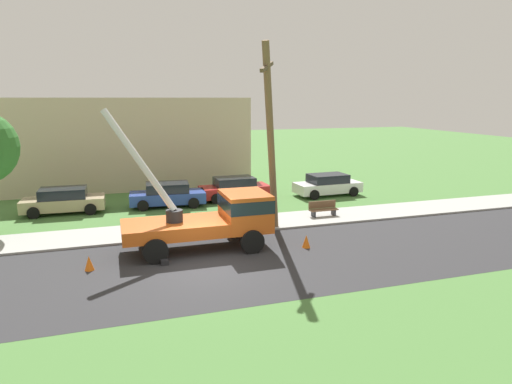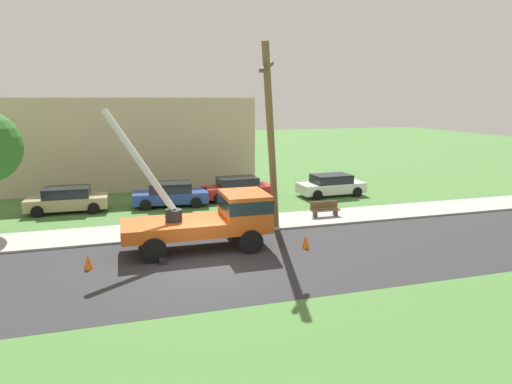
{
  "view_description": "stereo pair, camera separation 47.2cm",
  "coord_description": "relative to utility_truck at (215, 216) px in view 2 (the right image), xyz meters",
  "views": [
    {
      "loc": [
        -3.28,
        -16.23,
        6.38
      ],
      "look_at": [
        2.92,
        3.0,
        2.16
      ],
      "focal_mm": 31.7,
      "sensor_mm": 36.0,
      "label": 1
    },
    {
      "loc": [
        -2.83,
        -16.37,
        6.38
      ],
      "look_at": [
        2.92,
        3.0,
        2.16
      ],
      "focal_mm": 31.7,
      "sensor_mm": 36.0,
      "label": 2
    }
  ],
  "objects": [
    {
      "name": "ground_plane",
      "position": [
        -0.86,
        9.8,
        -1.41
      ],
      "size": [
        120.0,
        120.0,
        0.0
      ],
      "primitive_type": "plane",
      "color": "#477538"
    },
    {
      "name": "road_asphalt",
      "position": [
        -0.86,
        -2.2,
        -1.4
      ],
      "size": [
        80.0,
        7.57,
        0.01
      ],
      "primitive_type": "cube",
      "color": "#2B2B2D",
      "rests_on": "ground"
    },
    {
      "name": "sidewalk_strip",
      "position": [
        -0.86,
        3.03,
        -1.36
      ],
      "size": [
        80.0,
        2.87,
        0.1
      ],
      "primitive_type": "cube",
      "color": "#9E9E99",
      "rests_on": "ground"
    },
    {
      "name": "utility_truck",
      "position": [
        0.0,
        0.0,
        0.0
      ],
      "size": [
        6.76,
        3.2,
        5.98
      ],
      "color": "#C65119",
      "rests_on": "ground"
    },
    {
      "name": "leaning_utility_pole",
      "position": [
        2.86,
        1.09,
        3.12
      ],
      "size": [
        1.82,
        2.59,
        8.81
      ],
      "color": "brown",
      "rests_on": "ground"
    },
    {
      "name": "traffic_cone_ahead",
      "position": [
        3.69,
        -1.26,
        -1.13
      ],
      "size": [
        0.36,
        0.36,
        0.56
      ],
      "primitive_type": "cone",
      "color": "orange",
      "rests_on": "ground"
    },
    {
      "name": "traffic_cone_behind",
      "position": [
        -5.19,
        -1.18,
        -1.13
      ],
      "size": [
        0.36,
        0.36,
        0.56
      ],
      "primitive_type": "cone",
      "color": "orange",
      "rests_on": "ground"
    },
    {
      "name": "parked_sedan_tan",
      "position": [
        -6.85,
        8.51,
        -0.7
      ],
      "size": [
        4.44,
        2.09,
        1.42
      ],
      "color": "tan",
      "rests_on": "ground"
    },
    {
      "name": "parked_sedan_blue",
      "position": [
        -1.07,
        8.33,
        -0.7
      ],
      "size": [
        4.53,
        2.24,
        1.42
      ],
      "color": "#263F99",
      "rests_on": "ground"
    },
    {
      "name": "parked_sedan_red",
      "position": [
        3.25,
        8.97,
        -0.7
      ],
      "size": [
        4.46,
        2.12,
        1.42
      ],
      "color": "#B21E1E",
      "rests_on": "ground"
    },
    {
      "name": "parked_sedan_white",
      "position": [
        9.47,
        8.23,
        -0.7
      ],
      "size": [
        4.48,
        2.15,
        1.42
      ],
      "color": "silver",
      "rests_on": "ground"
    },
    {
      "name": "park_bench",
      "position": [
        6.63,
        3.09,
        -0.95
      ],
      "size": [
        1.6,
        0.45,
        0.9
      ],
      "color": "brown",
      "rests_on": "ground"
    },
    {
      "name": "lowrise_building_backdrop",
      "position": [
        -3.35,
        16.16,
        1.79
      ],
      "size": [
        18.0,
        6.0,
        6.4
      ],
      "primitive_type": "cube",
      "color": "#C6B293",
      "rests_on": "ground"
    }
  ]
}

